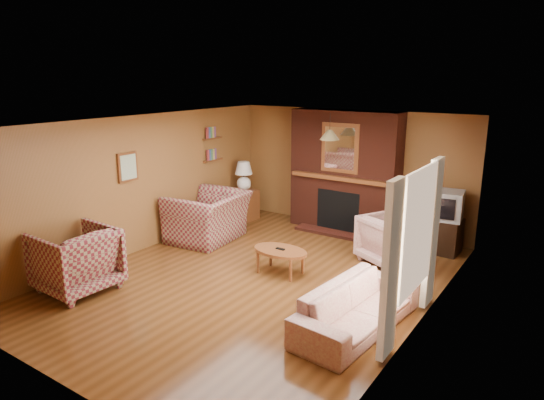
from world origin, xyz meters
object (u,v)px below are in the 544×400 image
Objects in this scene: plaid_armchair at (76,260)px; tv_stand at (443,236)px; table_lamp at (244,174)px; fireplace at (344,173)px; floral_sofa at (357,307)px; plaid_loveseat at (208,217)px; coffee_table at (280,252)px; side_table at (244,205)px; crt_tv at (446,205)px; floral_armchair at (391,240)px.

plaid_armchair is 6.08m from tv_stand.
table_lamp is at bearing -175.56° from plaid_armchair.
fireplace is 4.09m from floral_sofa.
fireplace reaches higher than plaid_loveseat.
coffee_table is at bearing -126.42° from tv_stand.
crt_tv reaches higher than side_table.
plaid_loveseat is at bearing -179.66° from plaid_armchair.
plaid_armchair is 1.13× the size of coffee_table.
fireplace is at bearing 174.70° from crt_tv.
crt_tv reaches higher than coffee_table.
floral_sofa is at bearing -27.86° from coffee_table.
crt_tv is at bearing 141.20° from plaid_armchair.
plaid_armchair is at bearing 113.89° from floral_sofa.
table_lamp is at bearing -176.25° from plaid_loveseat.
table_lamp reaches higher than coffee_table.
table_lamp is 1.02× the size of tv_stand.
side_table is (-2.27, 2.06, -0.03)m from coffee_table.
side_table reaches higher than tv_stand.
plaid_loveseat is 2.29× the size of crt_tv.
plaid_loveseat is 1.57m from table_lamp.
fireplace reaches higher than tv_stand.
fireplace is 3.70× the size of side_table.
fireplace is at bearing 34.34° from floral_sofa.
tv_stand is 1.00× the size of crt_tv.
floral_sofa is (3.85, 1.25, -0.18)m from plaid_armchair.
floral_armchair is 1.43× the size of table_lamp.
fireplace is at bearing 14.29° from table_lamp.
fireplace is 3.92× the size of tv_stand.
plaid_loveseat is at bearing -80.26° from table_lamp.
floral_sofa is at bearing -36.60° from table_lamp.
plaid_armchair is 1.69× the size of tv_stand.
coffee_table is at bearing 137.94° from plaid_armchair.
plaid_loveseat is 2.28× the size of tv_stand.
tv_stand is at bearing 3.29° from floral_sofa.
side_table is at bearing 16.85° from floral_armchair.
table_lamp is (-2.27, 2.06, 0.64)m from coffee_table.
plaid_armchair is 1.59× the size of side_table.
floral_sofa is 4.98m from side_table.
floral_armchair reaches higher than coffee_table.
fireplace reaches higher than crt_tv.
fireplace is 2.08m from crt_tv.
table_lamp is at bearing -175.26° from crt_tv.
floral_armchair is at bearing 16.51° from floral_sofa.
side_table reaches higher than coffee_table.
floral_armchair is at bearing -10.55° from table_lamp.
plaid_armchair reaches higher than plaid_loveseat.
plaid_loveseat is at bearing -80.26° from side_table.
crt_tv reaches higher than floral_armchair.
floral_sofa is 1.95m from coffee_table.
table_lamp is 4.17m from crt_tv.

